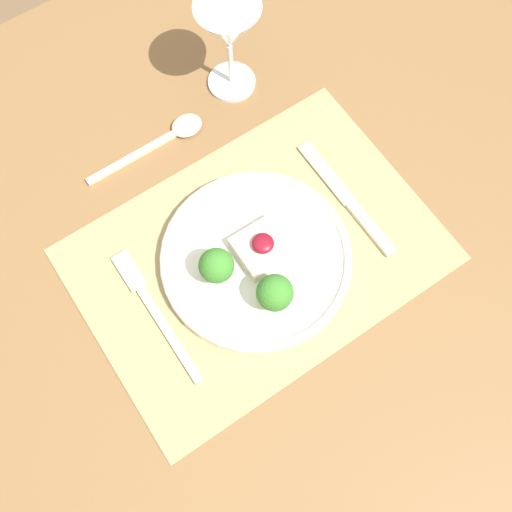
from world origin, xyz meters
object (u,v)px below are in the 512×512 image
object	(u,v)px
knife	(352,205)
dinner_plate	(255,260)
fork	(151,306)
spoon	(171,135)
wine_glass_near	(229,30)

from	to	relation	value
knife	dinner_plate	bearing A→B (deg)	-178.66
fork	spoon	world-z (taller)	spoon
wine_glass_near	spoon	bearing A→B (deg)	-166.45
fork	dinner_plate	bearing A→B (deg)	-13.00
knife	wine_glass_near	bearing A→B (deg)	97.75
spoon	wine_glass_near	size ratio (longest dim) A/B	1.21
dinner_plate	wine_glass_near	size ratio (longest dim) A/B	1.63
dinner_plate	wine_glass_near	xyz separation A→B (m)	(0.14, 0.27, 0.10)
spoon	knife	bearing A→B (deg)	-60.54
dinner_plate	knife	xyz separation A→B (m)	(0.16, -0.00, -0.01)
knife	spoon	distance (m)	0.29
fork	knife	xyz separation A→B (m)	(0.31, -0.03, 0.00)
dinner_plate	spoon	size ratio (longest dim) A/B	1.35
fork	wine_glass_near	xyz separation A→B (m)	(0.29, 0.25, 0.11)
wine_glass_near	fork	bearing A→B (deg)	-139.71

